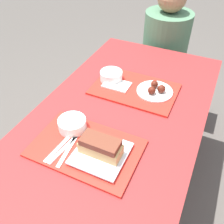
# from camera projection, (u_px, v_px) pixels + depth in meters

# --- Properties ---
(ground_plane) EXTENTS (12.00, 12.00, 0.00)m
(ground_plane) POSITION_uv_depth(u_px,v_px,m) (114.00, 199.00, 1.69)
(ground_plane) COLOR #4C4742
(picnic_table) EXTENTS (0.80, 1.60, 0.74)m
(picnic_table) POSITION_uv_depth(u_px,v_px,m) (115.00, 133.00, 1.27)
(picnic_table) COLOR maroon
(picnic_table) RESTS_ON ground_plane
(picnic_bench_far) EXTENTS (0.76, 0.28, 0.44)m
(picnic_bench_far) POSITION_uv_depth(u_px,v_px,m) (164.00, 77.00, 2.14)
(picnic_bench_far) COLOR maroon
(picnic_bench_far) RESTS_ON ground_plane
(tray_near) EXTENTS (0.45, 0.30, 0.01)m
(tray_near) POSITION_uv_depth(u_px,v_px,m) (86.00, 148.00, 1.06)
(tray_near) COLOR red
(tray_near) RESTS_ON picnic_table
(tray_far) EXTENTS (0.45, 0.30, 0.01)m
(tray_far) POSITION_uv_depth(u_px,v_px,m) (135.00, 89.00, 1.38)
(tray_far) COLOR red
(tray_far) RESTS_ON picnic_table
(bowl_coleslaw_near) EXTENTS (0.13, 0.13, 0.05)m
(bowl_coleslaw_near) POSITION_uv_depth(u_px,v_px,m) (72.00, 124.00, 1.12)
(bowl_coleslaw_near) COLOR white
(bowl_coleslaw_near) RESTS_ON tray_near
(brisket_sandwich_plate) EXTENTS (0.21, 0.21, 0.09)m
(brisket_sandwich_plate) POSITION_uv_depth(u_px,v_px,m) (101.00, 149.00, 1.00)
(brisket_sandwich_plate) COLOR white
(brisket_sandwich_plate) RESTS_ON tray_near
(plastic_fork_near) EXTENTS (0.04, 0.17, 0.00)m
(plastic_fork_near) POSITION_uv_depth(u_px,v_px,m) (63.00, 150.00, 1.04)
(plastic_fork_near) COLOR white
(plastic_fork_near) RESTS_ON tray_near
(plastic_knife_near) EXTENTS (0.04, 0.17, 0.00)m
(plastic_knife_near) POSITION_uv_depth(u_px,v_px,m) (67.00, 152.00, 1.03)
(plastic_knife_near) COLOR white
(plastic_knife_near) RESTS_ON tray_near
(plastic_spoon_near) EXTENTS (0.03, 0.17, 0.00)m
(plastic_spoon_near) POSITION_uv_depth(u_px,v_px,m) (58.00, 148.00, 1.05)
(plastic_spoon_near) COLOR white
(plastic_spoon_near) RESTS_ON tray_near
(bowl_coleslaw_far) EXTENTS (0.13, 0.13, 0.05)m
(bowl_coleslaw_far) POSITION_uv_depth(u_px,v_px,m) (111.00, 75.00, 1.42)
(bowl_coleslaw_far) COLOR white
(bowl_coleslaw_far) RESTS_ON tray_far
(wings_plate_far) EXTENTS (0.19, 0.19, 0.05)m
(wings_plate_far) POSITION_uv_depth(u_px,v_px,m) (155.00, 90.00, 1.34)
(wings_plate_far) COLOR white
(wings_plate_far) RESTS_ON tray_far
(napkin_far) EXTENTS (0.14, 0.10, 0.01)m
(napkin_far) POSITION_uv_depth(u_px,v_px,m) (117.00, 85.00, 1.39)
(napkin_far) COLOR white
(napkin_far) RESTS_ON tray_far
(person_seated_across) EXTENTS (0.35, 0.35, 0.68)m
(person_seated_across) POSITION_uv_depth(u_px,v_px,m) (166.00, 38.00, 1.92)
(person_seated_across) COLOR #477051
(person_seated_across) RESTS_ON picnic_bench_far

